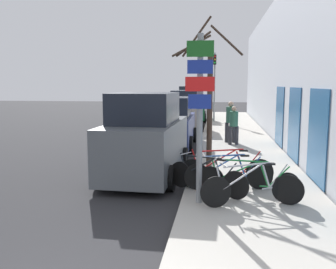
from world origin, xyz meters
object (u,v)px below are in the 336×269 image
Objects in this scene: bicycle_3 at (229,174)px; parked_car_0 at (146,139)px; street_tree at (208,99)px; bicycle_1 at (248,182)px; parked_car_2 at (186,113)px; bicycle_2 at (207,177)px; parked_car_3 at (191,105)px; bicycle_4 at (226,170)px; pedestrian_far at (231,119)px; traffic_light at (215,78)px; bicycle_0 at (252,187)px; pedestrian_near at (234,123)px; signpost at (200,112)px; parked_car_1 at (170,124)px.

parked_car_0 reaches higher than bicycle_3.
bicycle_1 is at bearing -70.99° from street_tree.
bicycle_3 is at bearing -84.07° from parked_car_2.
parked_car_3 is (-1.68, 18.50, 0.57)m from bicycle_2.
parked_car_3 is at bearing 95.77° from street_tree.
bicycle_2 is at bearing -87.59° from parked_car_3.
bicycle_4 is 0.53× the size of street_tree.
traffic_light is (-0.80, 9.07, 1.88)m from pedestrian_far.
parked_car_2 is at bearing 98.54° from street_tree.
bicycle_0 is 7.80m from pedestrian_near.
bicycle_1 is 19.00m from parked_car_3.
signpost is 0.78× the size of parked_car_1.
pedestrian_far is (2.53, 5.83, 0.06)m from parked_car_0.
street_tree reaches higher than pedestrian_far.
bicycle_1 is at bearing 95.47° from pedestrian_far.
parked_car_1 is (-1.62, 7.71, -1.11)m from signpost.
parked_car_0 is (-2.21, 1.20, 0.55)m from bicycle_4.
bicycle_1 is 0.53× the size of parked_car_3.
parked_car_1 is at bearing 40.72° from bicycle_1.
bicycle_0 is (1.09, -0.01, -1.54)m from signpost.
bicycle_0 is 3.76m from street_tree.
traffic_light reaches higher than street_tree.
pedestrian_near is (1.01, 7.78, -1.01)m from signpost.
parked_car_1 is at bearing 92.17° from parked_car_0.
bicycle_4 is at bearing -84.14° from parked_car_2.
bicycle_4 is 0.54× the size of parked_car_0.
bicycle_2 is 1.05× the size of pedestrian_far.
signpost is 1.51× the size of bicycle_4.
bicycle_0 is 0.95× the size of bicycle_1.
pedestrian_far is (2.44, -10.84, 0.06)m from parked_car_3.
signpost is at bearing 140.95° from bicycle_3.
bicycle_4 is at bearing 4.40° from bicycle_3.
bicycle_0 is 1.20m from bicycle_2.
traffic_light is (0.10, 17.46, 0.96)m from signpost.
traffic_light is (1.72, 9.75, 2.07)m from parked_car_1.
bicycle_0 is at bearing -85.75° from pedestrian_near.
signpost reaches higher than parked_car_3.
parked_car_3 is (-2.19, 18.14, 0.58)m from bicycle_3.
parked_car_1 is (-2.27, 6.62, 0.44)m from bicycle_3.
bicycle_0 is at bearing -85.01° from parked_car_3.
pedestrian_far is (-0.18, 8.39, 0.63)m from bicycle_0.
bicycle_4 is at bearing -74.67° from street_tree.
bicycle_0 is at bearing -71.33° from parked_car_1.
parked_car_3 is 11.12m from pedestrian_far.
pedestrian_near is at bearing -11.55° from bicycle_3.
bicycle_3 is (-0.40, 0.68, -0.01)m from bicycle_1.
parked_car_2 is (-1.58, 12.56, 0.50)m from bicycle_2.
bicycle_3 is (0.50, 0.36, -0.00)m from bicycle_2.
bicycle_2 is 0.39× the size of parked_car_2.
parked_car_3 reaches higher than bicycle_1.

